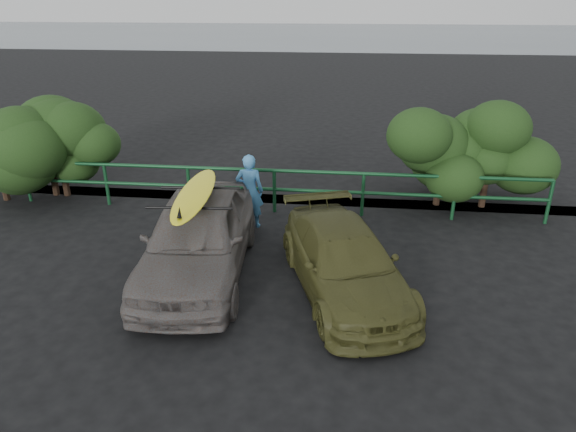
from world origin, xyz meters
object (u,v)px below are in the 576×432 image
(guardrail, at_px, (231,189))
(olive_vehicle, at_px, (344,261))
(sedan, at_px, (198,237))
(man, at_px, (250,191))
(surfboard, at_px, (195,194))

(guardrail, xyz_separation_m, olive_vehicle, (2.62, -3.27, 0.04))
(sedan, relative_size, olive_vehicle, 1.11)
(guardrail, height_order, olive_vehicle, olive_vehicle)
(sedan, relative_size, man, 2.63)
(olive_vehicle, relative_size, surfboard, 1.46)
(guardrail, bearing_deg, olive_vehicle, -51.23)
(man, distance_m, surfboard, 2.31)
(man, bearing_deg, surfboard, 75.90)
(surfboard, bearing_deg, guardrail, 86.93)
(man, height_order, surfboard, man)
(man, xyz_separation_m, surfboard, (-0.53, -2.13, 0.73))
(olive_vehicle, bearing_deg, surfboard, 155.14)
(guardrail, relative_size, man, 8.68)
(sedan, xyz_separation_m, man, (0.53, 2.13, 0.08))
(man, bearing_deg, guardrail, -55.08)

